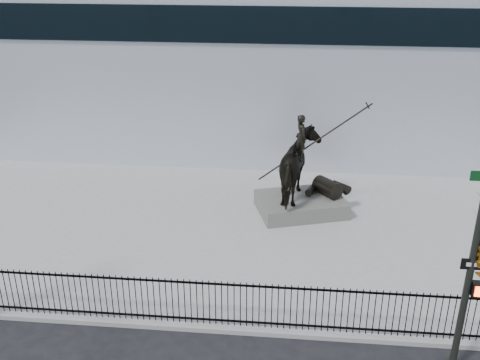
{
  "coord_description": "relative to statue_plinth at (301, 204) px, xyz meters",
  "views": [
    {
      "loc": [
        2.53,
        -11.94,
        10.65
      ],
      "look_at": [
        0.76,
        6.0,
        2.69
      ],
      "focal_mm": 42.0,
      "sensor_mm": 36.0,
      "label": 1
    }
  ],
  "objects": [
    {
      "name": "equestrian_statue",
      "position": [
        0.06,
        0.02,
        1.65
      ],
      "size": [
        4.17,
        3.25,
        3.69
      ],
      "rotation": [
        0.0,
        0.0,
        0.3
      ],
      "color": "black",
      "rests_on": "statue_plinth"
    },
    {
      "name": "plaza",
      "position": [
        -2.99,
        -1.79,
        -0.39
      ],
      "size": [
        30.0,
        12.0,
        0.15
      ],
      "primitive_type": "cube",
      "color": "gray",
      "rests_on": "ground"
    },
    {
      "name": "ground",
      "position": [
        -2.99,
        -8.79,
        -0.47
      ],
      "size": [
        120.0,
        120.0,
        0.0
      ],
      "primitive_type": "plane",
      "color": "black",
      "rests_on": "ground"
    },
    {
      "name": "building",
      "position": [
        -2.99,
        11.21,
        4.03
      ],
      "size": [
        44.0,
        14.0,
        9.0
      ],
      "primitive_type": "cube",
      "color": "silver",
      "rests_on": "ground"
    },
    {
      "name": "statue_plinth",
      "position": [
        0.0,
        0.0,
        0.0
      ],
      "size": [
        3.94,
        3.25,
        0.64
      ],
      "primitive_type": "cube",
      "rotation": [
        0.0,
        0.0,
        0.3
      ],
      "color": "#5E5C56",
      "rests_on": "plaza"
    },
    {
      "name": "picket_fence",
      "position": [
        -2.99,
        -7.54,
        0.43
      ],
      "size": [
        22.1,
        0.1,
        1.5
      ],
      "color": "black",
      "rests_on": "plaza"
    }
  ]
}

